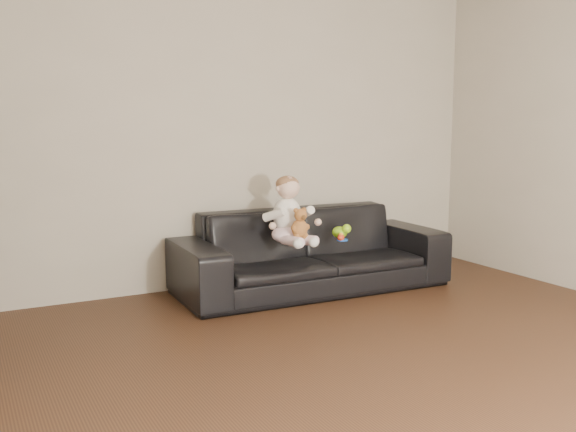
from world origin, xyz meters
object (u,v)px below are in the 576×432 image
baby (289,214)px  toy_rattle (341,237)px  toy_green (340,232)px  toy_blue_disc (342,240)px  sofa (311,250)px  teddy_bear (300,224)px

baby → toy_rattle: (0.42, -0.11, -0.21)m
toy_green → toy_rattle: bearing=-117.5°
toy_green → toy_blue_disc: bearing=-109.8°
baby → toy_rattle: baby is taller
sofa → baby: 0.46m
toy_rattle → toy_blue_disc: (0.02, 0.01, -0.02)m
toy_blue_disc → toy_rattle: bearing=-150.6°
sofa → teddy_bear: (-0.27, -0.29, 0.29)m
sofa → teddy_bear: teddy_bear is taller
sofa → baby: bearing=-154.6°
teddy_bear → toy_green: (0.47, 0.17, -0.13)m
baby → sofa: bearing=9.6°
teddy_bear → toy_blue_disc: teddy_bear is taller
teddy_bear → toy_green: size_ratio=1.65×
baby → toy_blue_disc: baby is taller
sofa → toy_green: (0.20, -0.12, 0.15)m
sofa → teddy_bear: 0.49m
sofa → toy_rattle: bearing=-56.7°
teddy_bear → toy_blue_disc: 0.47m
teddy_bear → toy_rattle: teddy_bear is taller
toy_rattle → toy_green: bearing=62.5°
baby → toy_rattle: 0.48m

